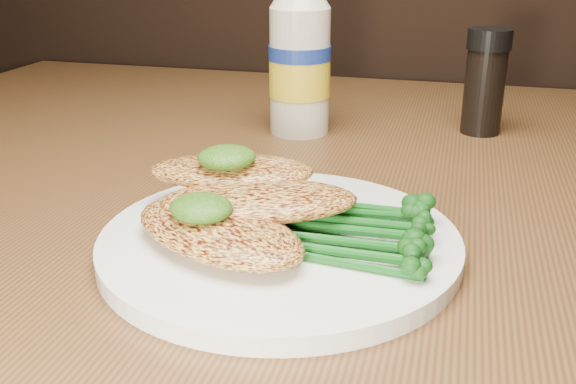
# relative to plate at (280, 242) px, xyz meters

# --- Properties ---
(plate) EXTENTS (0.24, 0.24, 0.01)m
(plate) POSITION_rel_plate_xyz_m (0.00, 0.00, 0.00)
(plate) COLOR white
(plate) RESTS_ON dining_table
(chicken_front) EXTENTS (0.15, 0.13, 0.02)m
(chicken_front) POSITION_rel_plate_xyz_m (-0.03, -0.03, 0.02)
(chicken_front) COLOR gold
(chicken_front) RESTS_ON plate
(chicken_mid) EXTENTS (0.15, 0.11, 0.02)m
(chicken_mid) POSITION_rel_plate_xyz_m (-0.02, 0.01, 0.03)
(chicken_mid) COLOR gold
(chicken_mid) RESTS_ON plate
(chicken_back) EXTENTS (0.13, 0.09, 0.02)m
(chicken_back) POSITION_rel_plate_xyz_m (-0.05, 0.04, 0.03)
(chicken_back) COLOR gold
(chicken_back) RESTS_ON plate
(pesto_front) EXTENTS (0.05, 0.05, 0.02)m
(pesto_front) POSITION_rel_plate_xyz_m (-0.04, -0.03, 0.03)
(pesto_front) COLOR #103608
(pesto_front) RESTS_ON chicken_front
(pesto_back) EXTENTS (0.05, 0.05, 0.02)m
(pesto_back) POSITION_rel_plate_xyz_m (-0.05, 0.03, 0.05)
(pesto_back) COLOR #103608
(pesto_back) RESTS_ON chicken_back
(broccolini_bundle) EXTENTS (0.13, 0.10, 0.02)m
(broccolini_bundle) POSITION_rel_plate_xyz_m (0.05, 0.00, 0.01)
(broccolini_bundle) COLOR #115016
(broccolini_bundle) RESTS_ON plate
(mayo_bottle) EXTENTS (0.08, 0.08, 0.18)m
(mayo_bottle) POSITION_rel_plate_xyz_m (-0.06, 0.28, 0.08)
(mayo_bottle) COLOR beige
(mayo_bottle) RESTS_ON dining_table
(pepper_grinder) EXTENTS (0.06, 0.06, 0.11)m
(pepper_grinder) POSITION_rel_plate_xyz_m (0.13, 0.33, 0.05)
(pepper_grinder) COLOR black
(pepper_grinder) RESTS_ON dining_table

